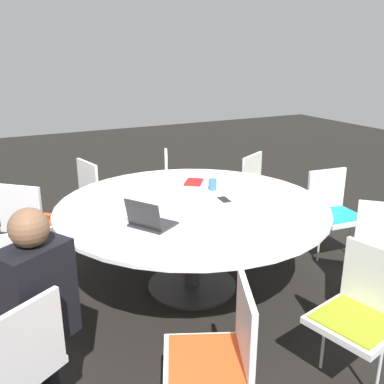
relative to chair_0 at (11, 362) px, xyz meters
name	(u,v)px	position (x,y,z in m)	size (l,w,h in m)	color
ground_plane	(192,286)	(0.99, -1.47, -0.50)	(16.00, 16.00, 0.00)	black
conference_table	(192,214)	(0.99, -1.47, 0.16)	(2.18, 2.18, 0.75)	#333333
chair_0	(11,362)	(0.00, 0.00, 0.00)	(0.59, 0.60, 0.85)	silver
chair_1	(219,351)	(-0.38, -0.93, 0.00)	(0.57, 0.56, 0.85)	silver
chair_2	(362,308)	(-0.43, -1.86, 0.00)	(0.52, 0.51, 0.85)	silver
chair_3	(384,252)	(0.02, -2.59, 0.00)	(0.61, 0.61, 0.85)	silver
chair_4	(333,207)	(0.92, -2.95, 0.00)	(0.46, 0.48, 0.85)	silver
chair_5	(262,187)	(1.77, -2.73, 0.00)	(0.58, 0.59, 0.85)	silver
chair_6	(178,181)	(2.38, -1.99, 0.00)	(0.57, 0.56, 0.85)	silver
chair_7	(100,191)	(2.42, -1.09, 0.00)	(0.52, 0.51, 0.85)	silver
chair_8	(31,218)	(1.93, -0.33, 0.00)	(0.61, 0.61, 0.85)	silver
person_0	(36,298)	(0.20, -0.16, 0.20)	(0.38, 0.42, 1.20)	black
laptop	(149,220)	(0.69, -0.99, 0.30)	(0.38, 0.37, 0.21)	#232326
spiral_notebook	(194,182)	(1.50, -1.75, 0.26)	(0.26, 0.25, 0.02)	maroon
coffee_cup	(213,184)	(1.24, -1.80, 0.30)	(0.07, 0.07, 0.10)	#33669E
cell_phone	(224,199)	(0.96, -1.75, 0.25)	(0.15, 0.09, 0.01)	black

